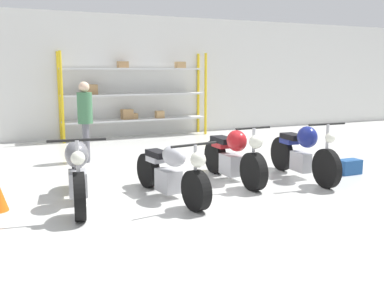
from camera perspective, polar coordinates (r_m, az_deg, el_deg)
The scene contains 9 objects.
ground_plane at distance 7.23m, azimuth 1.27°, elevation -5.97°, with size 30.00×30.00×0.00m, color silver.
back_wall at distance 13.00m, azimuth -10.64°, elevation 8.86°, with size 30.00×0.08×3.60m.
shelving_rack at distance 12.81m, azimuth -7.64°, elevation 6.52°, with size 4.37×0.63×2.49m.
motorcycle_grey at distance 6.56m, azimuth -15.03°, elevation -3.58°, with size 0.75×2.19×1.08m.
motorcycle_silver at distance 6.61m, azimuth -2.85°, elevation -3.72°, with size 0.74×2.07×0.96m.
motorcycle_red at distance 7.66m, azimuth 5.54°, elevation -1.62°, with size 0.64×2.00×1.05m.
motorcycle_blue at distance 8.06m, azimuth 14.56°, elevation -0.99°, with size 0.71×2.07×1.10m.
person_browsing at distance 9.48m, azimuth -14.06°, elevation 3.79°, with size 0.39×0.39×1.73m.
toolbox at distance 8.74m, azimuth 20.21°, elevation -2.87°, with size 0.44×0.26×0.28m.
Camera 1 is at (-2.92, -6.32, 1.95)m, focal length 40.00 mm.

